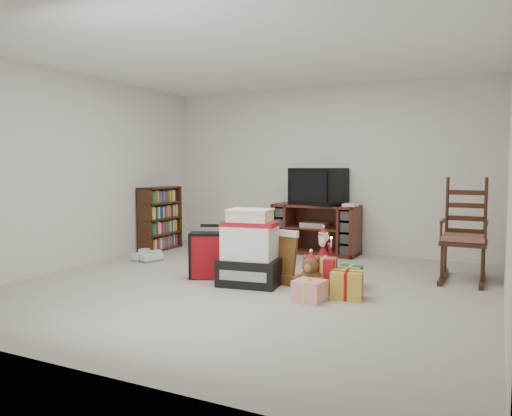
{
  "coord_description": "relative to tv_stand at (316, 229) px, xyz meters",
  "views": [
    {
      "loc": [
        2.43,
        -4.79,
        1.31
      ],
      "look_at": [
        -0.22,
        0.6,
        0.8
      ],
      "focal_mm": 35.0,
      "sensor_mm": 36.0,
      "label": 1
    }
  ],
  "objects": [
    {
      "name": "mrs_claus_figurine",
      "position": [
        -0.44,
        -1.38,
        -0.14
      ],
      "size": [
        0.29,
        0.28,
        0.6
      ],
      "color": "#AB1223",
      "rests_on": "floor"
    },
    {
      "name": "gift_cluster",
      "position": [
        0.94,
        -2.19,
        -0.23
      ],
      "size": [
        0.6,
        0.93,
        0.28
      ],
      "color": "#A2121C",
      "rests_on": "floor"
    },
    {
      "name": "red_suitcase",
      "position": [
        -0.56,
        -2.12,
        -0.09
      ],
      "size": [
        0.47,
        0.37,
        0.63
      ],
      "rotation": [
        0.0,
        0.0,
        0.42
      ],
      "color": "maroon",
      "rests_on": "floor"
    },
    {
      "name": "teddy_bear",
      "position": [
        0.75,
        -2.27,
        -0.19
      ],
      "size": [
        0.27,
        0.24,
        0.4
      ],
      "color": "brown",
      "rests_on": "floor"
    },
    {
      "name": "bookshelf",
      "position": [
        -2.3,
        -0.74,
        0.11
      ],
      "size": [
        0.27,
        0.81,
        0.98
      ],
      "color": "#381D0F",
      "rests_on": "floor"
    },
    {
      "name": "stocking",
      "position": [
        0.36,
        -1.98,
        -0.06
      ],
      "size": [
        0.3,
        0.17,
        0.61
      ],
      "primitive_type": null,
      "rotation": [
        0.0,
        0.0,
        -0.19
      ],
      "color": "#0B6A15",
      "rests_on": "floor"
    },
    {
      "name": "rocking_chair",
      "position": [
        2.11,
        -0.9,
        0.05
      ],
      "size": [
        0.49,
        0.81,
        1.23
      ],
      "rotation": [
        0.0,
        0.0,
        -0.0
      ],
      "color": "#381D0F",
      "rests_on": "floor"
    },
    {
      "name": "santa_figurine",
      "position": [
        0.5,
        -1.13,
        -0.15
      ],
      "size": [
        0.27,
        0.26,
        0.56
      ],
      "color": "#AB1223",
      "rests_on": "floor"
    },
    {
      "name": "gift_pile",
      "position": [
        0.01,
        -2.2,
        -0.01
      ],
      "size": [
        0.71,
        0.56,
        0.82
      ],
      "rotation": [
        0.0,
        0.0,
        0.14
      ],
      "color": "black",
      "rests_on": "floor"
    },
    {
      "name": "crt_television",
      "position": [
        0.02,
        0.02,
        0.64
      ],
      "size": [
        0.84,
        0.69,
        0.54
      ],
      "rotation": [
        0.0,
        0.0,
        -0.23
      ],
      "color": "black",
      "rests_on": "tv_stand"
    },
    {
      "name": "tv_stand",
      "position": [
        0.0,
        0.0,
        0.0
      ],
      "size": [
        1.3,
        0.51,
        0.73
      ],
      "rotation": [
        0.0,
        0.0,
        -0.04
      ],
      "color": "#4B1C15",
      "rests_on": "floor"
    },
    {
      "name": "sneaker_pair",
      "position": [
        -1.89,
        -1.6,
        -0.31
      ],
      "size": [
        0.39,
        0.33,
        0.11
      ],
      "rotation": [
        0.0,
        0.0,
        -0.12
      ],
      "color": "silver",
      "rests_on": "floor"
    },
    {
      "name": "room",
      "position": [
        0.03,
        -2.24,
        0.88
      ],
      "size": [
        5.01,
        5.01,
        2.51
      ],
      "color": "beige",
      "rests_on": "ground"
    }
  ]
}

